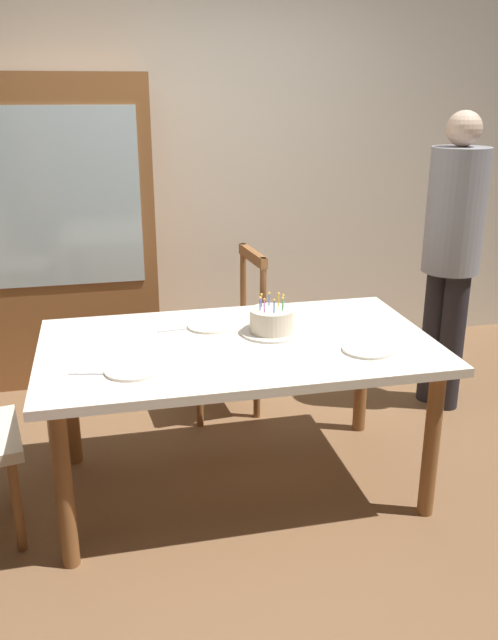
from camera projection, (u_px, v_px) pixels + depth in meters
The scene contains 12 objects.
ground at pixel (239, 485), 3.18m from camera, with size 6.40×6.40×0.00m, color brown.
back_wall at pixel (182, 168), 4.45m from camera, with size 6.40×0.10×2.60m, color silver.
dining_table at pixel (238, 359), 2.96m from camera, with size 1.74×1.00×0.74m.
birthday_cake at pixel (271, 322), 3.02m from camera, with size 0.28×0.28×0.18m.
plate_near_celebrant at pixel (132, 370), 2.63m from camera, with size 0.22×0.22×0.01m, color silver.
plate_far_side at pixel (210, 326), 3.12m from camera, with size 0.22×0.22×0.01m, color silver.
plate_near_guest at pixel (368, 349), 2.83m from camera, with size 0.22×0.22×0.01m, color silver.
fork_near_celebrant at pixel (91, 373), 2.60m from camera, with size 0.18×0.02×0.01m, color silver.
fork_far_side at pixel (177, 330), 3.08m from camera, with size 0.18×0.02×0.01m, color silver.
chair_spindle_back at pixel (225, 336), 3.80m from camera, with size 0.48×0.48×0.95m.
person_guest at pixel (452, 246), 3.70m from camera, with size 0.32×0.32×1.70m.
china_cabinet at pixel (65, 233), 4.13m from camera, with size 1.10×0.45×1.90m.
Camera 1 is at (-0.56, -2.68, 1.80)m, focal length 36.99 mm.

